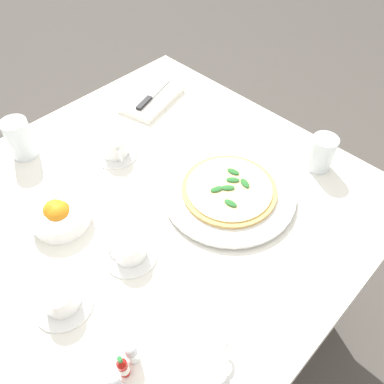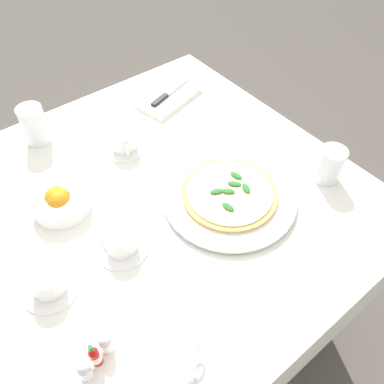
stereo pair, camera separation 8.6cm
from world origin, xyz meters
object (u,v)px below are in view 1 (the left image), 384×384
Objects in this scene: hot_sauce_bottle at (123,367)px; salt_shaker at (132,354)px; pizza at (229,189)px; pizza_plate at (229,192)px; water_glass_far_left at (21,141)px; citrus_bowl at (59,214)px; coffee_cup_right_edge at (207,371)px; water_glass_far_right at (321,154)px; pepper_shaker at (115,384)px; napkin_folded at (152,99)px; coffee_cup_left_edge at (129,249)px; coffee_cup_back_corner at (61,298)px; dinner_knife at (152,95)px; coffee_cup_center_back at (115,147)px.

hot_sauce_bottle reaches higher than salt_shaker.
pizza_plate is at bearing 173.98° from pizza.
water_glass_far_left is 0.81× the size of citrus_bowl.
hot_sauce_bottle is (-0.18, -0.70, -0.02)m from water_glass_far_left.
coffee_cup_right_edge is at bearing -91.35° from citrus_bowl.
pepper_shaker is at bearing -175.98° from water_glass_far_right.
salt_shaker is at bearing -148.09° from napkin_folded.
coffee_cup_back_corner is at bearing 177.74° from coffee_cup_left_edge.
water_glass_far_right is at bearing 2.75° from salt_shaker.
napkin_folded is (0.14, 0.47, -0.01)m from pizza.
dinner_knife is at bearing 44.20° from pepper_shaker.
hot_sauce_bottle is at bearing -162.25° from pizza.
pizza is at bearing 157.36° from water_glass_far_right.
pizza_plate is 0.62m from water_glass_far_left.
coffee_cup_left_edge is 1.00× the size of coffee_cup_back_corner.
coffee_cup_left_edge is 0.62m from napkin_folded.
hot_sauce_bottle is at bearing 19.65° from pepper_shaker.
napkin_folded is at bearing -9.22° from water_glass_far_left.
coffee_cup_left_edge is 0.62m from dinner_knife.
water_glass_far_right is 1.26× the size of hot_sauce_bottle.
pizza_plate is at bearing 17.76° from hot_sauce_bottle.
water_glass_far_right is at bearing -12.04° from coffee_cup_back_corner.
dinner_knife is 2.31× the size of hot_sauce_bottle.
coffee_cup_left_edge is at bearing 51.80° from salt_shaker.
coffee_cup_back_corner is at bearing -163.67° from dinner_knife.
coffee_cup_back_corner is 1.24× the size of water_glass_far_right.
coffee_cup_back_corner is 0.87× the size of citrus_bowl.
water_glass_far_right is (0.64, 0.16, 0.02)m from coffee_cup_right_edge.
dinner_knife is at bearing -9.05° from water_glass_far_left.
water_glass_far_left is (-0.30, 0.54, 0.03)m from pizza.
pepper_shaker reaches higher than dinner_knife.
salt_shaker is at bearing -177.25° from water_glass_far_right.
napkin_folded is 1.63× the size of citrus_bowl.
pizza_plate is 3.43× the size of water_glass_far_right.
water_glass_far_left reaches higher than salt_shaker.
coffee_cup_left_edge is 0.27m from hot_sauce_bottle.
coffee_cup_right_edge is 0.66m from water_glass_far_right.
citrus_bowl is (-0.37, 0.25, 0.00)m from pizza.
pizza is at bearing -123.95° from dinner_knife.
coffee_cup_left_edge is 0.36m from coffee_cup_center_back.
pizza_plate is at bearing -71.45° from coffee_cup_center_back.
dinner_knife is at bearing 55.03° from coffee_cup_right_edge.
pizza_plate is 6.38× the size of salt_shaker.
hot_sauce_bottle is at bearing 132.22° from coffee_cup_right_edge.
pepper_shaker is at bearing -134.42° from coffee_cup_left_edge.
pizza is 0.54m from pepper_shaker.
salt_shaker is (0.03, -0.20, -0.00)m from coffee_cup_back_corner.
water_glass_far_left is at bearing 156.76° from napkin_folded.
coffee_cup_right_edge reaches higher than salt_shaker.
water_glass_far_left is 0.45m from napkin_folded.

